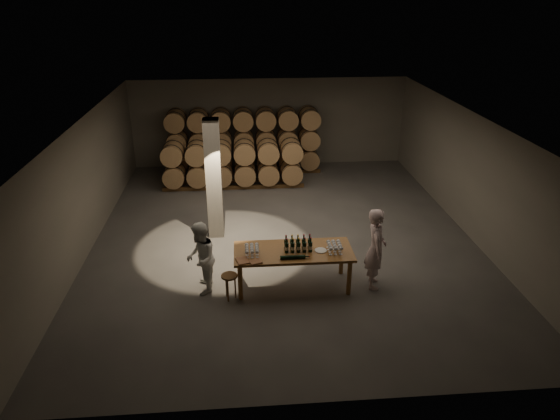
{
  "coord_description": "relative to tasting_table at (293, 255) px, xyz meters",
  "views": [
    {
      "loc": [
        -1.07,
        -12.04,
        6.18
      ],
      "look_at": [
        -0.15,
        -0.76,
        1.1
      ],
      "focal_mm": 32.0,
      "sensor_mm": 36.0,
      "label": 1
    }
  ],
  "objects": [
    {
      "name": "stool",
      "position": [
        -1.41,
        -0.4,
        -0.32
      ],
      "size": [
        0.35,
        0.35,
        0.58
      ],
      "rotation": [
        0.0,
        0.0,
        -0.35
      ],
      "color": "brown",
      "rests_on": "ground"
    },
    {
      "name": "tasting_table",
      "position": [
        0.0,
        0.0,
        0.0
      ],
      "size": [
        2.6,
        1.1,
        0.9
      ],
      "color": "brown",
      "rests_on": "ground"
    },
    {
      "name": "pen",
      "position": [
        -0.76,
        -0.45,
        0.11
      ],
      "size": [
        0.13,
        0.04,
        0.01
      ],
      "primitive_type": "cylinder",
      "rotation": [
        0.0,
        1.57,
        0.27
      ],
      "color": "black",
      "rests_on": "tasting_table"
    },
    {
      "name": "glass_cluster_left",
      "position": [
        -0.91,
        -0.07,
        0.23
      ],
      "size": [
        0.31,
        0.42,
        0.18
      ],
      "color": "silver",
      "rests_on": "tasting_table"
    },
    {
      "name": "person_woman",
      "position": [
        -2.02,
        -0.05,
        0.03
      ],
      "size": [
        0.63,
        0.8,
        1.64
      ],
      "primitive_type": "imported",
      "rotation": [
        0.0,
        0.0,
        -1.57
      ],
      "color": "white",
      "rests_on": "ground"
    },
    {
      "name": "notebook_near",
      "position": [
        -0.84,
        -0.45,
        0.12
      ],
      "size": [
        0.3,
        0.27,
        0.03
      ],
      "primitive_type": "cube",
      "rotation": [
        0.0,
        0.0,
        0.34
      ],
      "color": "brown",
      "rests_on": "tasting_table"
    },
    {
      "name": "glass_cluster_right",
      "position": [
        0.89,
        -0.09,
        0.24
      ],
      "size": [
        0.31,
        0.42,
        0.19
      ],
      "color": "silver",
      "rests_on": "tasting_table"
    },
    {
      "name": "lying_bottles",
      "position": [
        -0.04,
        -0.37,
        0.15
      ],
      "size": [
        0.63,
        0.08,
        0.08
      ],
      "color": "black",
      "rests_on": "tasting_table"
    },
    {
      "name": "notebook_corner",
      "position": [
        -1.11,
        -0.37,
        0.12
      ],
      "size": [
        0.31,
        0.36,
        0.03
      ],
      "primitive_type": "cube",
      "rotation": [
        0.0,
        0.0,
        0.26
      ],
      "color": "brown",
      "rests_on": "tasting_table"
    },
    {
      "name": "barrel_stack_back",
      "position": [
        -0.96,
        7.7,
        0.4
      ],
      "size": [
        5.48,
        0.95,
        2.31
      ],
      "color": "brown",
      "rests_on": "ground"
    },
    {
      "name": "person_man",
      "position": [
        1.8,
        -0.12,
        0.14
      ],
      "size": [
        0.55,
        0.74,
        1.88
      ],
      "primitive_type": "imported",
      "rotation": [
        0.0,
        0.0,
        1.42
      ],
      "color": "beige",
      "rests_on": "ground"
    },
    {
      "name": "plate",
      "position": [
        0.6,
        -0.06,
        0.11
      ],
      "size": [
        0.26,
        0.26,
        0.02
      ],
      "primitive_type": "cylinder",
      "color": "silver",
      "rests_on": "tasting_table"
    },
    {
      "name": "room",
      "position": [
        -1.8,
        2.7,
        0.8
      ],
      "size": [
        12.0,
        12.0,
        12.0
      ],
      "color": "#514E4C",
      "rests_on": "ground"
    },
    {
      "name": "bottle_cluster",
      "position": [
        0.1,
        -0.01,
        0.23
      ],
      "size": [
        0.61,
        0.24,
        0.35
      ],
      "color": "black",
      "rests_on": "tasting_table"
    },
    {
      "name": "barrel_stack_front",
      "position": [
        -1.35,
        6.3,
        0.03
      ],
      "size": [
        4.7,
        0.95,
        1.57
      ],
      "color": "brown",
      "rests_on": "ground"
    }
  ]
}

